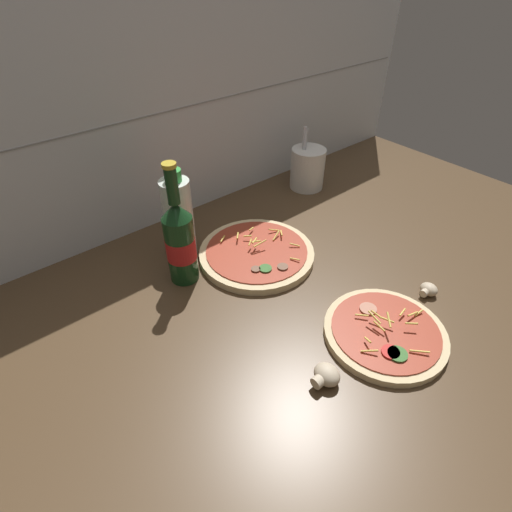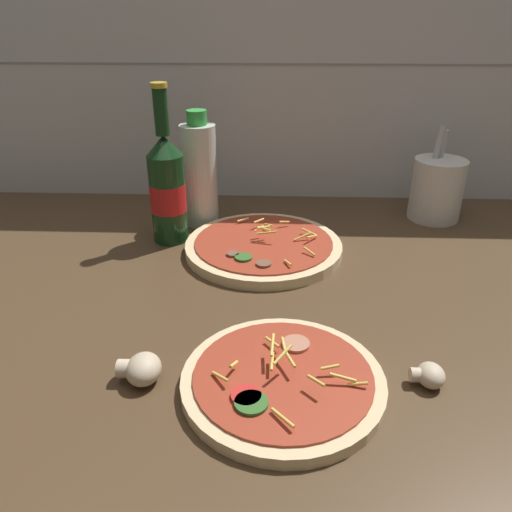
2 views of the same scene
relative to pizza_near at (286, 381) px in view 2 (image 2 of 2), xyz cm
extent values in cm
cube|color=#4C3823|center=(-1.21, 16.42, -2.13)|extent=(160.00, 90.00, 2.50)
cube|color=silver|center=(-1.21, 61.92, 26.62)|extent=(160.00, 1.00, 60.00)
cube|color=gray|center=(-1.21, 61.37, 26.62)|extent=(156.80, 0.16, 0.30)
cylinder|color=beige|center=(0.03, 0.02, -0.15)|extent=(22.68, 22.68, 1.46)
cylinder|color=#9E3823|center=(0.03, 0.02, 0.73)|extent=(19.95, 19.95, 0.30)
cylinder|color=#336628|center=(-3.26, -4.74, 1.08)|extent=(3.52, 3.52, 0.40)
cylinder|color=#B7755B|center=(1.58, 5.31, 1.08)|extent=(3.34, 3.34, 0.40)
cylinder|color=red|center=(-3.83, -3.72, 1.08)|extent=(3.22, 3.22, 0.40)
cylinder|color=#EFCC56|center=(0.08, 2.67, 2.80)|extent=(0.79, 2.29, 0.92)
cylinder|color=#EFCC56|center=(5.12, 0.14, 1.94)|extent=(2.12, 0.67, 0.65)
cylinder|color=#EFCC56|center=(3.38, -2.80, 2.52)|extent=(1.88, 1.84, 0.45)
cylinder|color=#EFCC56|center=(-0.08, -6.98, 1.41)|extent=(2.44, 2.82, 0.62)
cylinder|color=#EFCC56|center=(-6.76, -1.36, 1.48)|extent=(2.23, 2.43, 1.07)
cylinder|color=#EFCC56|center=(7.95, -1.69, 1.29)|extent=(2.17, 0.61, 0.84)
cylinder|color=#EFCC56|center=(6.36, -1.30, 1.78)|extent=(2.91, 0.70, 0.93)
cylinder|color=#EFCC56|center=(0.76, 0.66, 2.46)|extent=(1.32, 2.59, 0.47)
cylinder|color=#EFCC56|center=(-1.09, 0.83, 1.98)|extent=(0.49, 2.68, 0.70)
cylinder|color=#EFCC56|center=(-5.42, 0.14, 1.97)|extent=(0.98, 1.84, 0.92)
cylinder|color=#EFCC56|center=(-1.27, 4.74, 1.65)|extent=(1.86, 2.14, 0.49)
cylinder|color=#EFCC56|center=(-0.08, -0.07, 3.66)|extent=(2.23, 2.57, 1.16)
cylinder|color=#EFCC56|center=(-0.95, 2.18, 3.21)|extent=(0.55, 3.12, 1.09)
cylinder|color=beige|center=(-3.04, 33.72, -0.02)|extent=(26.73, 26.73, 1.71)
cylinder|color=#9E3823|center=(-3.04, 33.72, 0.98)|extent=(23.53, 23.53, 0.30)
cylinder|color=#336628|center=(-6.05, 27.11, 1.33)|extent=(2.80, 2.80, 0.40)
cylinder|color=brown|center=(-2.77, 25.12, 1.33)|extent=(2.42, 2.42, 0.40)
cylinder|color=brown|center=(-7.83, 28.28, 1.33)|extent=(2.06, 2.06, 0.40)
cylinder|color=#EFCC56|center=(4.47, 28.88, 1.72)|extent=(1.93, 2.06, 0.84)
cylinder|color=#EFCC56|center=(-2.95, 34.05, 3.28)|extent=(2.30, 1.07, 0.65)
cylinder|color=#EFCC56|center=(0.95, 25.16, 1.56)|extent=(1.30, 2.26, 0.61)
cylinder|color=#EFCC56|center=(-2.24, 38.05, 2.26)|extent=(1.69, 1.60, 0.60)
cylinder|color=#EFCC56|center=(-7.05, 41.56, 1.71)|extent=(2.16, 1.51, 0.53)
cylinder|color=#EFCC56|center=(-2.48, 33.23, 2.93)|extent=(3.41, 0.80, 1.00)
cylinder|color=#EFCC56|center=(4.84, 36.47, 1.71)|extent=(2.73, 1.49, 1.10)
cylinder|color=#EFCC56|center=(-4.07, 39.54, 2.41)|extent=(1.92, 2.04, 0.37)
cylinder|color=#EFCC56|center=(3.61, 34.33, 1.85)|extent=(3.13, 1.43, 1.29)
cylinder|color=#EFCC56|center=(-3.11, 34.37, 3.42)|extent=(2.30, 1.45, 0.48)
cylinder|color=#EFCC56|center=(0.53, 40.04, 2.06)|extent=(1.95, 1.02, 0.63)
cylinder|color=#EFCC56|center=(5.14, 34.18, 1.92)|extent=(2.21, 2.72, 1.07)
cylinder|color=#EFCC56|center=(-3.85, 35.06, 2.90)|extent=(1.85, 1.33, 0.97)
cylinder|color=#143819|center=(-19.83, 38.18, 6.85)|extent=(6.21, 6.21, 15.47)
cone|color=#143819|center=(-19.83, 38.18, 16.27)|extent=(6.21, 6.21, 3.37)
cylinder|color=#143819|center=(-19.83, 38.18, 21.70)|extent=(2.36, 2.36, 7.49)
cylinder|color=gold|center=(-19.83, 38.18, 25.84)|extent=(2.71, 2.71, 0.80)
cylinder|color=red|center=(-19.83, 38.18, 7.16)|extent=(6.27, 6.27, 4.95)
cylinder|color=silver|center=(-15.36, 46.09, 8.54)|extent=(6.54, 6.54, 18.84)
cylinder|color=green|center=(-15.36, 46.09, 19.24)|extent=(3.60, 3.60, 2.57)
cylinder|color=beige|center=(-17.47, 0.40, 0.76)|extent=(2.11, 2.11, 2.11)
ellipsoid|color=#C6B293|center=(-15.59, 0.40, 0.76)|extent=(3.99, 4.69, 3.28)
cylinder|color=beige|center=(15.03, 1.08, 0.39)|extent=(1.63, 1.63, 1.63)
ellipsoid|color=#C6B293|center=(16.48, 1.08, 0.39)|extent=(3.09, 3.63, 2.54)
cylinder|color=silver|center=(30.13, 50.24, 5.04)|extent=(9.86, 9.86, 11.83)
cylinder|color=#BCBCC1|center=(29.05, 51.19, 10.46)|extent=(3.58, 3.82, 13.15)
cylinder|color=#BCBCC1|center=(30.26, 52.31, 9.98)|extent=(2.01, 1.32, 12.31)
camera|label=1|loc=(-50.04, -22.54, 57.44)|focal=28.00mm
camera|label=2|loc=(-1.61, -43.05, 37.43)|focal=35.00mm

